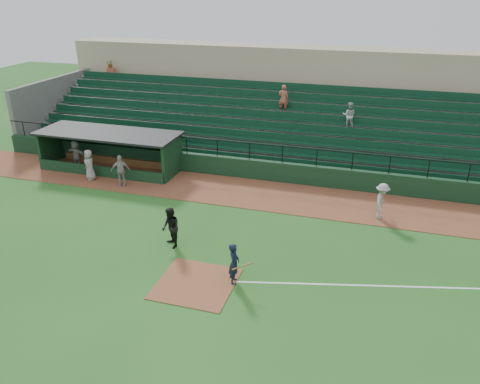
# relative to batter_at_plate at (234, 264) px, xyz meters

# --- Properties ---
(ground) EXTENTS (90.00, 90.00, 0.00)m
(ground) POSITION_rel_batter_at_plate_xyz_m (-1.42, 0.47, -0.86)
(ground) COLOR #22581C
(ground) RESTS_ON ground
(warning_track) EXTENTS (40.00, 4.00, 0.03)m
(warning_track) POSITION_rel_batter_at_plate_xyz_m (-1.42, 8.47, -0.85)
(warning_track) COLOR brown
(warning_track) RESTS_ON ground
(home_plate_dirt) EXTENTS (3.00, 3.00, 0.03)m
(home_plate_dirt) POSITION_rel_batter_at_plate_xyz_m (-1.42, -0.53, -0.85)
(home_plate_dirt) COLOR brown
(home_plate_dirt) RESTS_ON ground
(foul_line) EXTENTS (17.49, 4.44, 0.01)m
(foul_line) POSITION_rel_batter_at_plate_xyz_m (6.58, 1.67, -0.86)
(foul_line) COLOR white
(foul_line) RESTS_ON ground
(stadium_structure) EXTENTS (38.00, 13.08, 6.40)m
(stadium_structure) POSITION_rel_batter_at_plate_xyz_m (-1.42, 16.93, 1.44)
(stadium_structure) COLOR black
(stadium_structure) RESTS_ON ground
(dugout) EXTENTS (8.90, 3.20, 2.42)m
(dugout) POSITION_rel_batter_at_plate_xyz_m (-11.17, 10.03, 0.47)
(dugout) COLOR black
(dugout) RESTS_ON ground
(batter_at_plate) EXTENTS (1.04, 0.71, 1.73)m
(batter_at_plate) POSITION_rel_batter_at_plate_xyz_m (0.00, 0.00, 0.00)
(batter_at_plate) COLOR black
(batter_at_plate) RESTS_ON ground
(umpire) EXTENTS (1.14, 1.15, 1.87)m
(umpire) POSITION_rel_batter_at_plate_xyz_m (-3.52, 1.85, 0.07)
(umpire) COLOR black
(umpire) RESTS_ON ground
(runner) EXTENTS (0.82, 1.26, 1.85)m
(runner) POSITION_rel_batter_at_plate_xyz_m (5.33, 7.40, 0.09)
(runner) COLOR #A29E97
(runner) RESTS_ON warning_track
(dugout_player_a) EXTENTS (1.16, 0.83, 1.84)m
(dugout_player_a) POSITION_rel_batter_at_plate_xyz_m (-9.19, 7.37, 0.08)
(dugout_player_a) COLOR #A7A29C
(dugout_player_a) RESTS_ON warning_track
(dugout_player_b) EXTENTS (1.07, 1.02, 1.84)m
(dugout_player_b) POSITION_rel_batter_at_plate_xyz_m (-11.41, 7.66, 0.09)
(dugout_player_b) COLOR gray
(dugout_player_b) RESTS_ON warning_track
(dugout_player_c) EXTENTS (1.71, 0.84, 1.77)m
(dugout_player_c) POSITION_rel_batter_at_plate_xyz_m (-13.41, 9.27, 0.05)
(dugout_player_c) COLOR #9A9490
(dugout_player_c) RESTS_ON warning_track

